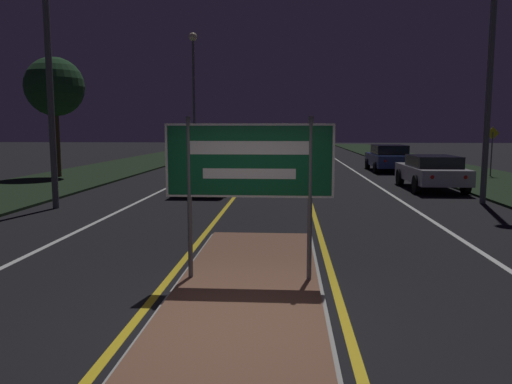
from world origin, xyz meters
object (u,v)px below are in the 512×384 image
object	(u,v)px
highway_sign	(249,166)
warning_sign	(492,147)
car_approaching_0	(207,171)
car_receding_1	(388,158)
car_approaching_1	(237,155)
car_receding_0	(431,171)
streetlight_right_near	(494,9)
streetlight_left_far	(194,73)

from	to	relation	value
highway_sign	warning_sign	bearing A→B (deg)	59.34
car_approaching_0	highway_sign	bearing A→B (deg)	-77.53
car_receding_1	car_approaching_1	world-z (taller)	car_approaching_1
car_receding_0	car_approaching_0	distance (m)	8.51
highway_sign	streetlight_right_near	xyz separation A→B (m)	(6.62, 8.63, 4.09)
warning_sign	car_receding_0	bearing A→B (deg)	-129.66
streetlight_left_far	streetlight_right_near	world-z (taller)	streetlight_left_far
streetlight_right_near	car_approaching_0	bearing A→B (deg)	164.80
highway_sign	streetlight_right_near	world-z (taller)	streetlight_right_near
streetlight_right_near	car_receding_1	bearing A→B (deg)	92.94
streetlight_left_far	car_approaching_0	world-z (taller)	streetlight_left_far
car_approaching_0	warning_sign	size ratio (longest dim) A/B	1.79
car_receding_0	warning_sign	size ratio (longest dim) A/B	1.90
streetlight_right_near	car_approaching_1	xyz separation A→B (m)	(-9.18, 14.00, -5.07)
car_receding_1	warning_sign	world-z (taller)	warning_sign
streetlight_right_near	car_receding_1	size ratio (longest dim) A/B	1.92
car_receding_0	car_approaching_0	world-z (taller)	car_approaching_0
streetlight_left_far	car_approaching_1	world-z (taller)	streetlight_left_far
warning_sign	streetlight_right_near	bearing A→B (deg)	-112.59
highway_sign	car_receding_1	bearing A→B (deg)	73.67
streetlight_right_near	streetlight_left_far	bearing A→B (deg)	121.98
car_approaching_0	car_approaching_1	bearing A→B (deg)	90.52
highway_sign	car_receding_1	xyz separation A→B (m)	(6.01, 20.53, -1.02)
car_receding_1	warning_sign	xyz separation A→B (m)	(4.15, -3.38, 0.73)
car_approaching_1	warning_sign	distance (m)	13.88
streetlight_left_far	car_approaching_0	size ratio (longest dim) A/B	2.21
car_receding_0	highway_sign	bearing A→B (deg)	-116.32
car_receding_1	car_approaching_0	bearing A→B (deg)	-131.95
car_receding_1	car_approaching_0	world-z (taller)	car_receding_1
streetlight_right_near	car_receding_0	distance (m)	6.24
car_approaching_0	warning_sign	distance (m)	14.02
car_receding_0	car_approaching_0	bearing A→B (deg)	-173.18
car_receding_0	car_receding_1	world-z (taller)	car_receding_1
streetlight_left_far	car_approaching_1	size ratio (longest dim) A/B	1.99
streetlight_left_far	warning_sign	distance (m)	21.24
streetlight_right_near	car_receding_1	world-z (taller)	streetlight_right_near
car_receding_0	car_approaching_1	bearing A→B (deg)	129.10
car_receding_1	car_approaching_1	xyz separation A→B (m)	(-8.57, 2.11, 0.03)
car_receding_0	streetlight_right_near	bearing A→B (deg)	-79.70
car_approaching_0	streetlight_left_far	bearing A→B (deg)	102.11
highway_sign	streetlight_left_far	xyz separation A→B (m)	(-6.40, 29.50, 4.58)
highway_sign	warning_sign	xyz separation A→B (m)	(10.17, 17.15, -0.29)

